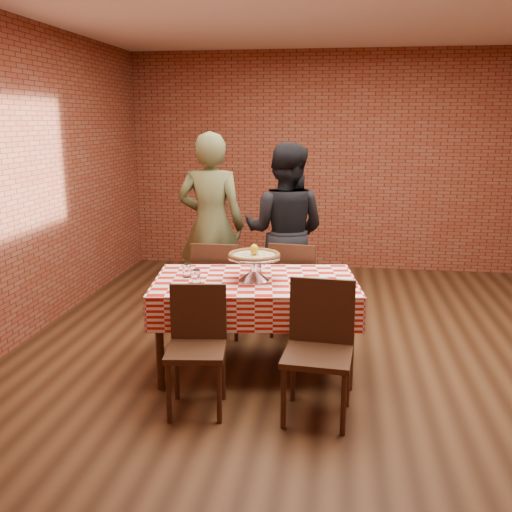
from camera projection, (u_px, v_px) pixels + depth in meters
The scene contains 19 objects.
ground at pixel (323, 350), 5.11m from camera, with size 6.00×6.00×0.00m, color black.
back_wall at pixel (333, 162), 7.66m from camera, with size 5.50×5.50×0.00m, color maroon.
table at pixel (255, 324), 4.66m from camera, with size 1.59×0.95×0.75m, color #381E10.
tablecloth at pixel (255, 296), 4.60m from camera, with size 1.62×0.99×0.27m, color #B8150C, non-canonical shape.
pizza_stand at pixel (254, 268), 4.54m from camera, with size 0.43×0.43×0.19m, color silver, non-canonical shape.
pizza at pixel (254, 256), 4.51m from camera, with size 0.41×0.41×0.03m, color beige.
lemon at pixel (254, 250), 4.50m from camera, with size 0.07×0.07×0.09m, color #E1B209.
water_glass_left at pixel (196, 277), 4.44m from camera, with size 0.07×0.07×0.11m, color white.
water_glass_right at pixel (187, 271), 4.62m from camera, with size 0.07×0.07×0.11m, color white.
side_plate at pixel (320, 280), 4.52m from camera, with size 0.17×0.17×0.01m, color white.
sweetener_packet_a at pixel (333, 287), 4.36m from camera, with size 0.05×0.04×0.01m, color white.
sweetener_packet_b at pixel (339, 285), 4.41m from camera, with size 0.05×0.04×0.01m, color white.
condiment_caddy at pixel (258, 262), 4.84m from camera, with size 0.10×0.08×0.14m, color silver.
chair_near_left at pixel (196, 352), 3.94m from camera, with size 0.40×0.40×0.88m, color #381E10, non-canonical shape.
chair_near_right at pixel (318, 354), 3.85m from camera, with size 0.45×0.45×0.94m, color #381E10, non-canonical shape.
chair_far_left at pixel (220, 287), 5.41m from camera, with size 0.44×0.44×0.92m, color #381E10, non-canonical shape.
chair_far_right at pixel (296, 287), 5.41m from camera, with size 0.43×0.43×0.91m, color #381E10, non-canonical shape.
diner_olive at pixel (211, 226), 5.84m from camera, with size 0.69×0.45×1.89m, color #4C4F2D.
diner_black at pixel (285, 232), 5.80m from camera, with size 0.87×0.68×1.79m, color black.
Camera 1 is at (0.09, -4.81, 2.00)m, focal length 40.10 mm.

